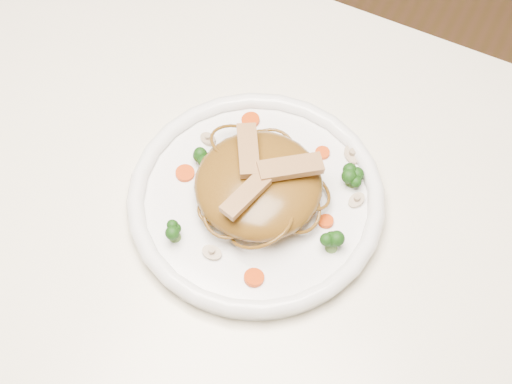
% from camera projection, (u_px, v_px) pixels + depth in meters
% --- Properties ---
extents(table, '(1.20, 0.80, 0.75)m').
position_uv_depth(table, '(197.00, 267.00, 0.95)').
color(table, white).
rests_on(table, ground).
extents(plate, '(0.29, 0.29, 0.02)m').
position_uv_depth(plate, '(256.00, 202.00, 0.88)').
color(plate, white).
rests_on(plate, table).
extents(noodle_mound, '(0.19, 0.19, 0.05)m').
position_uv_depth(noodle_mound, '(258.00, 184.00, 0.85)').
color(noodle_mound, brown).
rests_on(noodle_mound, plate).
extents(chicken_a, '(0.07, 0.06, 0.01)m').
position_uv_depth(chicken_a, '(290.00, 167.00, 0.83)').
color(chicken_a, '#AB8151').
rests_on(chicken_a, noodle_mound).
extents(chicken_b, '(0.05, 0.07, 0.01)m').
position_uv_depth(chicken_b, '(248.00, 150.00, 0.84)').
color(chicken_b, '#AB8151').
rests_on(chicken_b, noodle_mound).
extents(chicken_c, '(0.03, 0.06, 0.01)m').
position_uv_depth(chicken_c, '(246.00, 195.00, 0.81)').
color(chicken_c, '#AB8151').
rests_on(chicken_c, noodle_mound).
extents(broccoli_0, '(0.03, 0.03, 0.03)m').
position_uv_depth(broccoli_0, '(352.00, 177.00, 0.87)').
color(broccoli_0, '#16460E').
rests_on(broccoli_0, plate).
extents(broccoli_1, '(0.03, 0.03, 0.03)m').
position_uv_depth(broccoli_1, '(204.00, 158.00, 0.88)').
color(broccoli_1, '#16460E').
rests_on(broccoli_1, plate).
extents(broccoli_2, '(0.03, 0.03, 0.03)m').
position_uv_depth(broccoli_2, '(174.00, 231.00, 0.83)').
color(broccoli_2, '#16460E').
rests_on(broccoli_2, plate).
extents(broccoli_3, '(0.03, 0.03, 0.03)m').
position_uv_depth(broccoli_3, '(332.00, 241.00, 0.83)').
color(broccoli_3, '#16460E').
rests_on(broccoli_3, plate).
extents(carrot_0, '(0.02, 0.02, 0.00)m').
position_uv_depth(carrot_0, '(322.00, 153.00, 0.90)').
color(carrot_0, '#BE2E06').
rests_on(carrot_0, plate).
extents(carrot_1, '(0.02, 0.02, 0.00)m').
position_uv_depth(carrot_1, '(185.00, 173.00, 0.89)').
color(carrot_1, '#BE2E06').
rests_on(carrot_1, plate).
extents(carrot_2, '(0.02, 0.02, 0.00)m').
position_uv_depth(carrot_2, '(326.00, 221.00, 0.85)').
color(carrot_2, '#BE2E06').
rests_on(carrot_2, plate).
extents(carrot_3, '(0.03, 0.03, 0.00)m').
position_uv_depth(carrot_3, '(251.00, 120.00, 0.93)').
color(carrot_3, '#BE2E06').
rests_on(carrot_3, plate).
extents(carrot_4, '(0.03, 0.03, 0.00)m').
position_uv_depth(carrot_4, '(254.00, 278.00, 0.82)').
color(carrot_4, '#BE2E06').
rests_on(carrot_4, plate).
extents(mushroom_0, '(0.02, 0.02, 0.01)m').
position_uv_depth(mushroom_0, '(212.00, 253.00, 0.83)').
color(mushroom_0, beige).
rests_on(mushroom_0, plate).
extents(mushroom_1, '(0.03, 0.03, 0.01)m').
position_uv_depth(mushroom_1, '(356.00, 200.00, 0.87)').
color(mushroom_1, beige).
rests_on(mushroom_1, plate).
extents(mushroom_2, '(0.03, 0.03, 0.01)m').
position_uv_depth(mushroom_2, '(208.00, 139.00, 0.91)').
color(mushroom_2, beige).
rests_on(mushroom_2, plate).
extents(mushroom_3, '(0.04, 0.04, 0.01)m').
position_uv_depth(mushroom_3, '(352.00, 155.00, 0.90)').
color(mushroom_3, beige).
rests_on(mushroom_3, plate).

